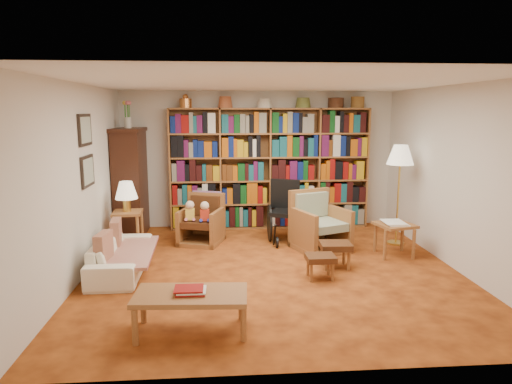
{
  "coord_description": "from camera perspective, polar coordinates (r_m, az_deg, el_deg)",
  "views": [
    {
      "loc": [
        -0.68,
        -5.93,
        2.15
      ],
      "look_at": [
        -0.18,
        0.6,
        0.98
      ],
      "focal_mm": 32.0,
      "sensor_mm": 36.0,
      "label": 1
    }
  ],
  "objects": [
    {
      "name": "sofa_throw",
      "position": [
        6.43,
        -16.11,
        -7.0
      ],
      "size": [
        0.82,
        1.47,
        0.04
      ],
      "primitive_type": "cube",
      "rotation": [
        0.0,
        0.0,
        0.04
      ],
      "color": "beige",
      "rests_on": "sofa"
    },
    {
      "name": "curio_cabinet",
      "position": [
        8.17,
        -15.41,
        1.35
      ],
      "size": [
        0.5,
        0.95,
        2.4
      ],
      "color": "#32170D",
      "rests_on": "floor"
    },
    {
      "name": "coffee_table",
      "position": [
        4.6,
        -8.15,
        -12.93
      ],
      "size": [
        1.13,
        0.61,
        0.46
      ],
      "color": "#9A632F",
      "rests_on": "floor"
    },
    {
      "name": "armchair_leather",
      "position": [
        7.6,
        -6.85,
        -3.75
      ],
      "size": [
        0.83,
        0.84,
        0.81
      ],
      "color": "#9A632F",
      "rests_on": "floor"
    },
    {
      "name": "framed_pictures",
      "position": [
        6.5,
        -20.45,
        4.87
      ],
      "size": [
        0.03,
        0.52,
        0.97
      ],
      "color": "black",
      "rests_on": "wall_left"
    },
    {
      "name": "floor",
      "position": [
        6.34,
        2.1,
        -9.69
      ],
      "size": [
        5.0,
        5.0,
        0.0
      ],
      "primitive_type": "plane",
      "color": "#BA591C",
      "rests_on": "ground"
    },
    {
      "name": "floor_lamp",
      "position": [
        7.6,
        17.58,
        3.97
      ],
      "size": [
        0.43,
        0.43,
        1.62
      ],
      "color": "gold",
      "rests_on": "floor"
    },
    {
      "name": "wheelchair",
      "position": [
        7.61,
        3.78,
        -2.7
      ],
      "size": [
        0.64,
        0.81,
        1.02
      ],
      "color": "black",
      "rests_on": "floor"
    },
    {
      "name": "footstool_a",
      "position": [
        6.43,
        9.91,
        -6.83
      ],
      "size": [
        0.44,
        0.38,
        0.36
      ],
      "color": "#442612",
      "rests_on": "floor"
    },
    {
      "name": "wall_left",
      "position": [
        6.27,
        -21.18,
        1.19
      ],
      "size": [
        0.0,
        5.0,
        5.0
      ],
      "primitive_type": "plane",
      "rotation": [
        1.57,
        0.0,
        1.57
      ],
      "color": "silver",
      "rests_on": "floor"
    },
    {
      "name": "wall_back",
      "position": [
        8.5,
        0.27,
        4.06
      ],
      "size": [
        5.0,
        0.0,
        5.0
      ],
      "primitive_type": "plane",
      "rotation": [
        1.57,
        0.0,
        0.0
      ],
      "color": "silver",
      "rests_on": "floor"
    },
    {
      "name": "armchair_sage",
      "position": [
        7.27,
        7.9,
        -4.31
      ],
      "size": [
        1.01,
        1.0,
        0.92
      ],
      "color": "#9A632F",
      "rests_on": "floor"
    },
    {
      "name": "footstool_b",
      "position": [
        6.0,
        8.05,
        -8.35
      ],
      "size": [
        0.38,
        0.32,
        0.32
      ],
      "color": "#442612",
      "rests_on": "floor"
    },
    {
      "name": "cushion_right",
      "position": [
        6.1,
        -18.51,
        -6.58
      ],
      "size": [
        0.16,
        0.4,
        0.39
      ],
      "primitive_type": "cube",
      "rotation": [
        0.0,
        0.0,
        -0.11
      ],
      "color": "maroon",
      "rests_on": "sofa"
    },
    {
      "name": "cushion_left",
      "position": [
        6.76,
        -17.08,
        -4.9
      ],
      "size": [
        0.17,
        0.4,
        0.39
      ],
      "primitive_type": "cube",
      "rotation": [
        0.0,
        0.0,
        0.11
      ],
      "color": "maroon",
      "rests_on": "sofa"
    },
    {
      "name": "table_lamp",
      "position": [
        7.29,
        -15.91,
        0.09
      ],
      "size": [
        0.34,
        0.34,
        0.47
      ],
      "color": "gold",
      "rests_on": "side_table_lamp"
    },
    {
      "name": "bookshelf",
      "position": [
        8.36,
        1.73,
        3.4
      ],
      "size": [
        3.6,
        0.3,
        2.42
      ],
      "color": "#9A632F",
      "rests_on": "floor"
    },
    {
      "name": "wall_front",
      "position": [
        3.61,
        6.7,
        -4.36
      ],
      "size": [
        5.0,
        0.0,
        5.0
      ],
      "primitive_type": "plane",
      "rotation": [
        -1.57,
        0.0,
        0.0
      ],
      "color": "silver",
      "rests_on": "floor"
    },
    {
      "name": "ceiling",
      "position": [
        5.98,
        2.26,
        13.48
      ],
      "size": [
        5.0,
        5.0,
        0.0
      ],
      "primitive_type": "plane",
      "rotation": [
        3.14,
        0.0,
        0.0
      ],
      "color": "white",
      "rests_on": "wall_back"
    },
    {
      "name": "wall_right",
      "position": [
        6.79,
        23.65,
        1.66
      ],
      "size": [
        0.0,
        5.0,
        5.0
      ],
      "primitive_type": "plane",
      "rotation": [
        1.57,
        0.0,
        -1.57
      ],
      "color": "silver",
      "rests_on": "floor"
    },
    {
      "name": "side_table_papers",
      "position": [
        7.13,
        16.94,
        -4.38
      ],
      "size": [
        0.61,
        0.61,
        0.52
      ],
      "color": "#9A632F",
      "rests_on": "floor"
    },
    {
      "name": "side_table_lamp",
      "position": [
        7.38,
        -15.74,
        -3.49
      ],
      "size": [
        0.46,
        0.46,
        0.61
      ],
      "color": "#9A632F",
      "rests_on": "floor"
    },
    {
      "name": "sofa",
      "position": [
        6.46,
        -16.52,
        -7.6
      ],
      "size": [
        1.56,
        0.62,
        0.46
      ],
      "primitive_type": "imported",
      "rotation": [
        0.0,
        0.0,
        1.57
      ],
      "color": "white",
      "rests_on": "floor"
    }
  ]
}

